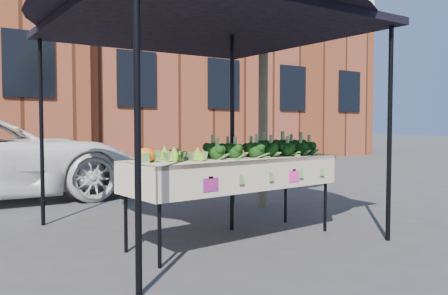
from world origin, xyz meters
The scene contains 8 objects.
ground centered at (0.00, 0.00, 0.00)m, with size 90.00×90.00×0.00m, color #333336.
table centered at (-0.07, 0.09, 0.45)m, with size 2.45×0.98×0.90m.
canopy centered at (-0.13, 0.62, 1.37)m, with size 3.16×3.16×2.74m, color black, non-canonical shape.
broccoli_heap centered at (0.32, 0.11, 1.02)m, with size 1.58×0.55×0.23m, color black.
romanesco_cluster centered at (-0.73, 0.12, 0.99)m, with size 0.41×0.55×0.18m, color #8BB52B.
cauliflower_pair centered at (-1.12, 0.04, 0.98)m, with size 0.18×0.18×0.16m, color orange.
street_tree centered at (1.49, 1.52, 2.06)m, with size 2.09×2.09×4.11m, color #1E4C14, non-canonical shape.
building_right centered at (7.00, 12.50, 4.25)m, with size 12.00×8.00×8.50m, color brown.
Camera 1 is at (-2.95, -3.94, 1.26)m, focal length 37.26 mm.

